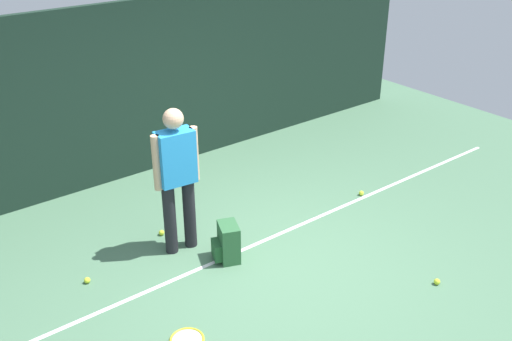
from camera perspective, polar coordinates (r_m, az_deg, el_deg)
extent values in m
plane|color=#4C7556|center=(6.52, 2.18, -9.13)|extent=(12.00, 12.00, 0.00)
cube|color=#192D23|center=(8.25, -11.25, 7.71)|extent=(10.00, 0.10, 2.42)
cube|color=white|center=(6.82, -0.35, -7.32)|extent=(9.00, 0.05, 0.00)
cylinder|color=black|center=(6.58, -8.38, -4.69)|extent=(0.14, 0.14, 0.85)
cylinder|color=black|center=(6.66, -6.50, -4.14)|extent=(0.14, 0.14, 0.85)
cube|color=#268CD8|center=(6.28, -7.81, 1.28)|extent=(0.42, 0.26, 0.60)
sphere|color=#D8A884|center=(6.10, -8.07, 5.01)|extent=(0.22, 0.22, 0.22)
cylinder|color=#D8A884|center=(6.20, -9.65, 0.73)|extent=(0.09, 0.09, 0.62)
cylinder|color=#D8A884|center=(6.36, -6.02, 1.65)|extent=(0.09, 0.09, 0.62)
torus|color=gold|center=(5.63, -6.73, -16.03)|extent=(0.42, 0.42, 0.02)
cylinder|color=#B2B2B2|center=(5.63, -6.73, -16.03)|extent=(0.35, 0.35, 0.00)
cube|color=#2D6038|center=(6.50, -2.66, -6.97)|extent=(0.30, 0.35, 0.44)
cube|color=#23562D|center=(6.52, -3.85, -7.73)|extent=(0.16, 0.23, 0.20)
sphere|color=#CCE033|center=(7.96, 10.22, -2.18)|extent=(0.07, 0.07, 0.07)
sphere|color=#CCE033|center=(6.49, -16.10, -10.22)|extent=(0.07, 0.07, 0.07)
sphere|color=#CCE033|center=(7.08, -9.17, -5.99)|extent=(0.07, 0.07, 0.07)
sphere|color=#CCE033|center=(6.50, 17.20, -10.30)|extent=(0.07, 0.07, 0.07)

